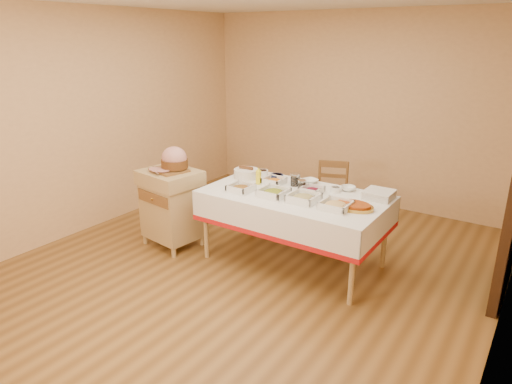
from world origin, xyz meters
TOP-DOWN VIEW (x-y plane):
  - room_shell at (0.00, 0.00)m, footprint 5.00×5.00m
  - dining_table at (0.30, 0.30)m, footprint 1.82×1.02m
  - butcher_cart at (-1.04, -0.08)m, footprint 0.68×0.59m
  - dining_chair at (0.27, 1.27)m, footprint 0.49×0.48m
  - ham_on_board at (-1.00, -0.05)m, footprint 0.40×0.39m
  - serving_dish_a at (-0.19, 0.07)m, footprint 0.24×0.23m
  - serving_dish_b at (0.16, 0.12)m, footprint 0.26×0.26m
  - serving_dish_c at (0.48, 0.15)m, footprint 0.27×0.27m
  - serving_dish_d at (0.82, 0.15)m, footprint 0.26×0.26m
  - serving_dish_e at (-0.04, 0.46)m, footprint 0.22×0.21m
  - serving_dish_f at (0.43, 0.42)m, footprint 0.21×0.20m
  - small_bowl_left at (-0.32, 0.67)m, footprint 0.12×0.12m
  - small_bowl_mid at (-0.10, 0.61)m, footprint 0.14×0.14m
  - small_bowl_right at (0.62, 0.58)m, footprint 0.10×0.10m
  - bowl_white_imported at (0.26, 0.71)m, footprint 0.21×0.21m
  - bowl_small_imported at (0.71, 0.69)m, footprint 0.15×0.15m
  - preserve_jar_left at (0.18, 0.53)m, footprint 0.11×0.11m
  - preserve_jar_right at (0.31, 0.43)m, footprint 0.09×0.09m
  - mustard_bottle at (-0.18, 0.36)m, footprint 0.06×0.06m
  - bread_basket at (-0.42, 0.48)m, footprint 0.27×0.27m
  - plate_stack at (1.05, 0.63)m, footprint 0.27×0.27m
  - brass_platter at (0.95, 0.24)m, footprint 0.37×0.27m

SIDE VIEW (x-z plane):
  - dining_chair at x=0.27m, z-range 0.01..0.86m
  - butcher_cart at x=-1.04m, z-range 0.06..0.93m
  - dining_table at x=0.30m, z-range 0.22..0.98m
  - bowl_white_imported at x=0.26m, z-range 0.76..0.80m
  - brass_platter at x=0.95m, z-range 0.76..0.81m
  - bowl_small_imported at x=0.71m, z-range 0.76..0.81m
  - small_bowl_right at x=0.62m, z-range 0.76..0.81m
  - serving_dish_f at x=0.43m, z-range 0.74..0.84m
  - small_bowl_left at x=-0.32m, z-range 0.76..0.82m
  - serving_dish_e at x=-0.04m, z-range 0.74..0.84m
  - serving_dish_a at x=-0.19m, z-range 0.74..0.84m
  - serving_dish_d at x=0.82m, z-range 0.74..0.84m
  - small_bowl_mid at x=-0.10m, z-range 0.76..0.82m
  - serving_dish_b at x=0.16m, z-range 0.74..0.85m
  - serving_dish_c at x=0.48m, z-range 0.74..0.85m
  - plate_stack at x=1.05m, z-range 0.76..0.84m
  - preserve_jar_right at x=0.31m, z-range 0.75..0.86m
  - bread_basket at x=-0.42m, z-range 0.75..0.87m
  - preserve_jar_left at x=0.18m, z-range 0.75..0.89m
  - mustard_bottle at x=-0.18m, z-range 0.75..0.93m
  - ham_on_board at x=-1.00m, z-range 0.85..1.12m
  - room_shell at x=0.00m, z-range -1.20..3.80m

